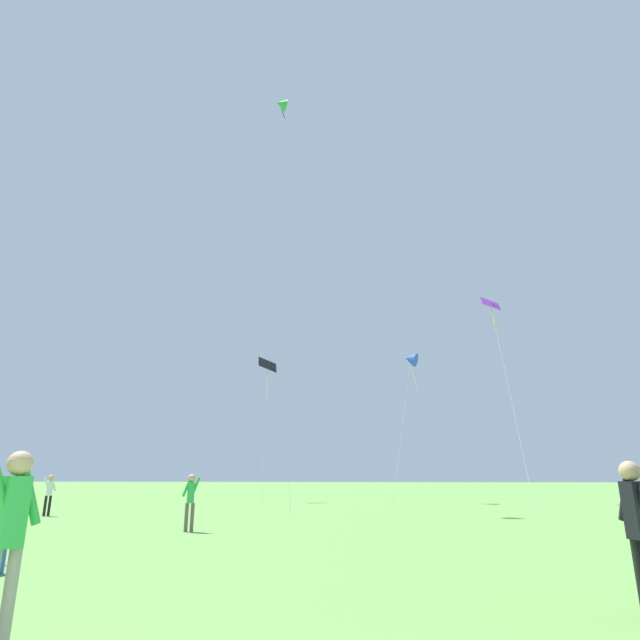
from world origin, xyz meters
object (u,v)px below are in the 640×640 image
object	(u,v)px
kite_purple_streamer	(492,312)
person_in_red_shirt	(638,522)
kite_blue_delta	(410,359)
person_far_back	(10,527)
kite_green_small	(281,105)
kite_black_large	(267,372)
person_foreground_watcher	(49,491)
person_child_small	(191,497)

from	to	relation	value
kite_purple_streamer	person_in_red_shirt	size ratio (longest dim) A/B	8.54
kite_blue_delta	person_far_back	size ratio (longest dim) A/B	5.71
kite_green_small	person_in_red_shirt	bearing A→B (deg)	-64.90
kite_purple_streamer	person_far_back	size ratio (longest dim) A/B	8.23
kite_green_small	kite_blue_delta	distance (m)	18.88
kite_black_large	person_far_back	xyz separation A→B (m)	(6.20, -30.75, -7.63)
kite_green_small	person_in_red_shirt	size ratio (longest dim) A/B	15.07
kite_blue_delta	person_far_back	bearing A→B (deg)	-96.92
kite_black_large	person_foreground_watcher	size ratio (longest dim) A/B	6.17
person_child_small	person_in_red_shirt	xyz separation A→B (m)	(8.89, -8.41, 0.05)
kite_green_small	person_child_small	xyz separation A→B (m)	(0.89, -12.48, -23.60)
kite_black_large	person_child_small	xyz separation A→B (m)	(3.49, -20.23, -7.72)
person_child_small	person_in_red_shirt	world-z (taller)	person_in_red_shirt
kite_purple_streamer	person_child_small	world-z (taller)	kite_purple_streamer
kite_blue_delta	person_child_small	world-z (taller)	kite_blue_delta
kite_green_small	person_in_red_shirt	world-z (taller)	kite_green_small
kite_blue_delta	person_far_back	distance (m)	32.60
kite_black_large	kite_green_small	xyz separation A→B (m)	(2.60, -7.75, 15.88)
kite_purple_streamer	kite_black_large	world-z (taller)	kite_purple_streamer
person_far_back	kite_purple_streamer	bearing A→B (deg)	73.45
kite_blue_delta	kite_black_large	bearing A→B (deg)	-176.81
kite_black_large	kite_blue_delta	distance (m)	10.03
kite_blue_delta	person_in_red_shirt	world-z (taller)	kite_blue_delta
kite_purple_streamer	kite_black_large	size ratio (longest dim) A/B	1.45
kite_green_small	person_far_back	xyz separation A→B (m)	(3.60, -23.00, -23.51)
kite_blue_delta	person_child_small	size ratio (longest dim) A/B	6.24
person_foreground_watcher	person_far_back	xyz separation A→B (m)	(10.98, -15.60, 0.09)
person_foreground_watcher	person_far_back	distance (m)	19.08
kite_purple_streamer	person_foreground_watcher	world-z (taller)	kite_purple_streamer
person_foreground_watcher	kite_green_small	bearing A→B (deg)	45.07
kite_purple_streamer	person_foreground_watcher	xyz separation A→B (m)	(-20.73, -17.19, -11.93)
person_foreground_watcher	person_child_small	bearing A→B (deg)	-31.54
kite_green_small	person_child_small	size ratio (longest dim) A/B	15.86
kite_black_large	person_child_small	distance (m)	21.94
person_in_red_shirt	person_far_back	distance (m)	6.53
kite_black_large	kite_green_small	world-z (taller)	kite_green_small
kite_blue_delta	kite_purple_streamer	bearing A→B (deg)	13.99
person_far_back	person_in_red_shirt	bearing A→B (deg)	18.77
kite_blue_delta	person_foreground_watcher	bearing A→B (deg)	-133.26
person_far_back	person_child_small	bearing A→B (deg)	104.43
kite_blue_delta	person_in_red_shirt	distance (m)	30.45
person_in_red_shirt	person_far_back	size ratio (longest dim) A/B	0.96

